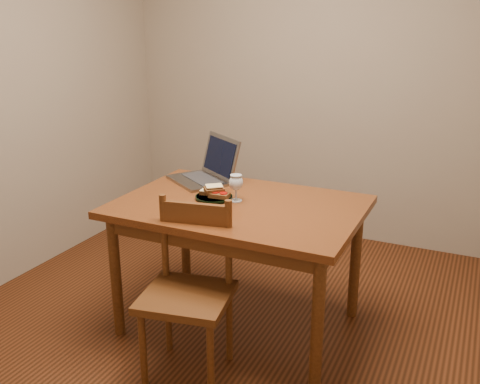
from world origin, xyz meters
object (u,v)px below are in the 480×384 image
at_px(chair, 188,284).
at_px(plate, 214,197).
at_px(milk_glass, 236,188).
at_px(laptop, 208,169).
at_px(table, 239,218).

distance_m(chair, plate, 0.58).
xyz_separation_m(chair, milk_glass, (0.01, 0.51, 0.34)).
bearing_deg(plate, laptop, 122.89).
bearing_deg(laptop, chair, -35.08).
relative_size(chair, laptop, 0.98).
height_order(table, plate, plate).
relative_size(table, plate, 6.30).
distance_m(chair, milk_glass, 0.62).
bearing_deg(table, laptop, 138.50).
relative_size(plate, milk_glass, 1.37).
bearing_deg(table, chair, -95.03).
distance_m(table, laptop, 0.50).
bearing_deg(chair, plate, 92.70).
distance_m(plate, milk_glass, 0.14).
bearing_deg(milk_glass, plate, -171.81).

